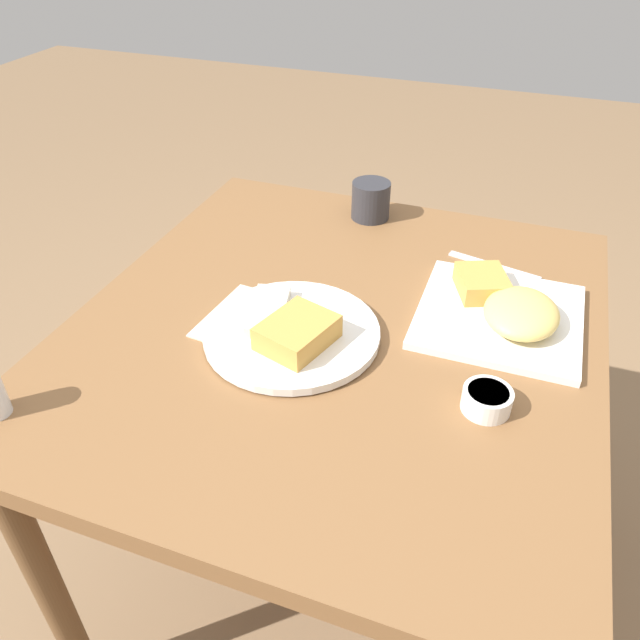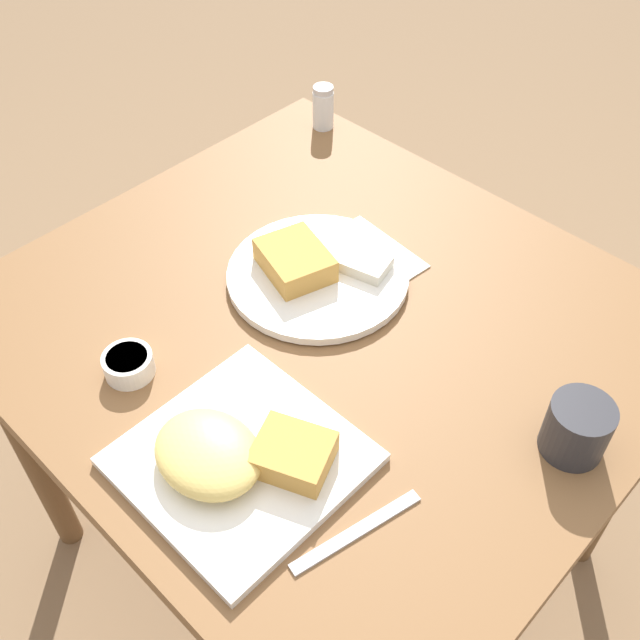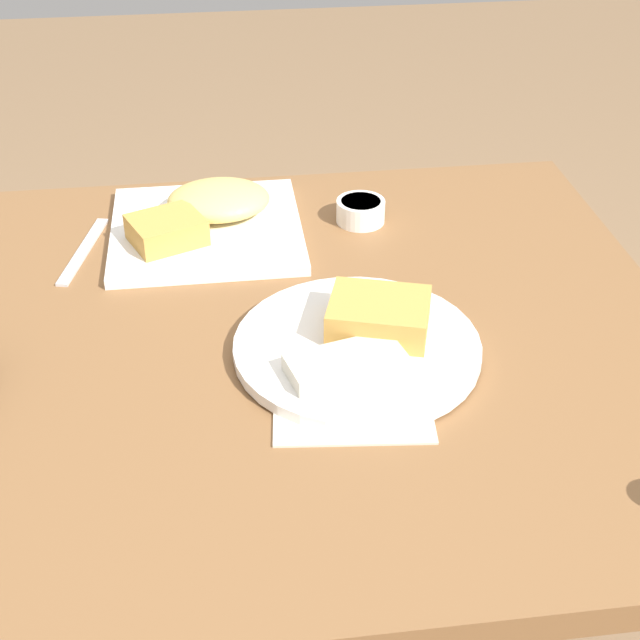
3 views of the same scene
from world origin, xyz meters
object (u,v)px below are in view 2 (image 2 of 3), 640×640
sauce_ramekin (128,364)px  butter_knife (356,531)px  plate_square_near (235,456)px  plate_oval_far (315,270)px  coffee_mug (577,428)px  salt_shaker (323,110)px

sauce_ramekin → butter_knife: 0.40m
sauce_ramekin → plate_square_near: bearing=0.4°
butter_knife → sauce_ramekin: bearing=108.7°
plate_oval_far → butter_knife: 0.44m
butter_knife → plate_oval_far: bearing=63.7°
coffee_mug → butter_knife: bearing=-112.6°
coffee_mug → sauce_ramekin: bearing=-147.9°
salt_shaker → coffee_mug: salt_shaker is taller
plate_square_near → butter_knife: plate_square_near is taller
salt_shaker → coffee_mug: size_ratio=1.05×
plate_oval_far → salt_shaker: (-0.30, 0.33, 0.02)m
salt_shaker → butter_knife: (0.64, -0.61, -0.04)m
sauce_ramekin → coffee_mug: size_ratio=0.86×
salt_shaker → butter_knife: size_ratio=0.48×
plate_oval_far → butter_knife: (0.34, -0.28, -0.02)m
butter_knife → coffee_mug: coffee_mug is taller
plate_oval_far → butter_knife: plate_oval_far is taller
plate_square_near → salt_shaker: bearing=125.9°
plate_oval_far → sauce_ramekin: bearing=-99.4°
plate_square_near → coffee_mug: coffee_mug is taller
salt_shaker → coffee_mug: 0.82m
plate_square_near → plate_oval_far: size_ratio=0.93×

